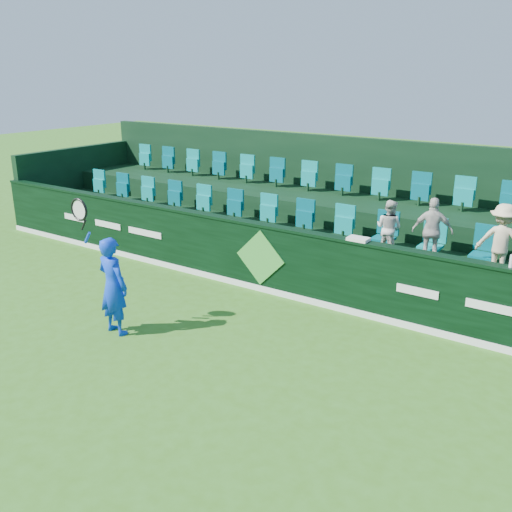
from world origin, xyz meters
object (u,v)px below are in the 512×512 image
Objects in this scene: tennis_player at (113,285)px; spectator_left at (389,228)px; spectator_middle at (432,231)px; spectator_right at (501,241)px; towel at (358,239)px; drinks_bottle at (512,261)px.

tennis_player is 5.11m from spectator_left.
spectator_right is (1.17, 0.00, 0.02)m from spectator_middle.
spectator_right is at bearing 28.21° from towel.
drinks_bottle is (5.39, 2.97, 0.61)m from tennis_player.
spectator_middle is 1.45m from towel.
tennis_player is 6.49m from spectator_right.
tennis_player is 1.89× the size of spectator_middle.
spectator_right is at bearing 164.25° from spectator_middle.
spectator_right is at bearing 39.20° from tennis_player.
towel is (-2.09, -1.12, -0.05)m from spectator_right.
tennis_player is 4.20m from towel.
towel is at bearing 180.00° from drinks_bottle.
spectator_left is at bearing 84.62° from towel.
spectator_right is at bearing -170.50° from spectator_left.
drinks_bottle is at bearing 164.16° from spectator_left.
spectator_left reaches higher than drinks_bottle.
towel is at bearing 34.77° from spectator_middle.
spectator_left is 1.13m from towel.
spectator_left is 0.85× the size of spectator_right.
spectator_right is (5.01, 4.09, 0.59)m from tennis_player.
tennis_player is 6.18m from drinks_bottle.
spectator_left is 5.47× the size of drinks_bottle.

